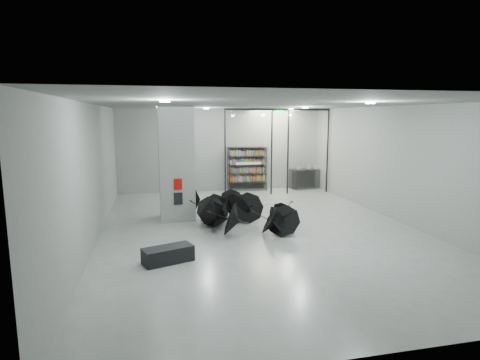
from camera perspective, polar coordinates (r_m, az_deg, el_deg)
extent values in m
plane|color=gray|center=(12.91, 2.77, -7.15)|extent=(14.00, 14.00, 0.00)
cube|color=slate|center=(12.39, 2.92, 10.89)|extent=(10.00, 14.00, 0.02)
cube|color=slate|center=(19.29, -2.70, 4.35)|extent=(10.00, 0.02, 4.00)
cube|color=slate|center=(6.16, 20.51, -6.80)|extent=(10.00, 0.02, 4.00)
cube|color=slate|center=(12.17, -20.49, 0.91)|extent=(0.02, 14.00, 4.00)
cube|color=slate|center=(14.63, 22.09, 2.12)|extent=(0.02, 14.00, 4.00)
cube|color=slate|center=(14.06, -9.24, 2.42)|extent=(1.20, 1.20, 4.00)
cube|color=#A50A07|center=(13.54, -9.01, -0.61)|extent=(0.28, 0.04, 0.38)
cube|color=black|center=(13.63, -8.96, -2.69)|extent=(0.30, 0.03, 0.42)
cube|color=#0CE533|center=(18.16, 5.80, 9.76)|extent=(0.30, 0.06, 0.15)
cube|color=silver|center=(18.04, 1.27, 4.02)|extent=(2.20, 0.02, 3.95)
cube|color=silver|center=(18.94, 9.84, 4.14)|extent=(2.00, 0.02, 3.95)
cube|color=black|center=(17.81, -2.18, 3.95)|extent=(0.06, 0.06, 4.00)
cube|color=black|center=(18.33, 4.62, 4.08)|extent=(0.06, 0.06, 4.00)
cube|color=black|center=(18.58, 6.98, 4.11)|extent=(0.06, 0.06, 4.00)
cube|color=black|center=(19.34, 12.59, 4.15)|extent=(0.06, 0.06, 4.00)
cube|color=black|center=(18.35, 5.60, 10.16)|extent=(5.00, 0.08, 0.10)
cube|color=black|center=(10.21, -10.41, -10.60)|extent=(1.35, 0.91, 0.40)
cube|color=black|center=(20.31, 9.58, 0.21)|extent=(1.77, 1.03, 0.99)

